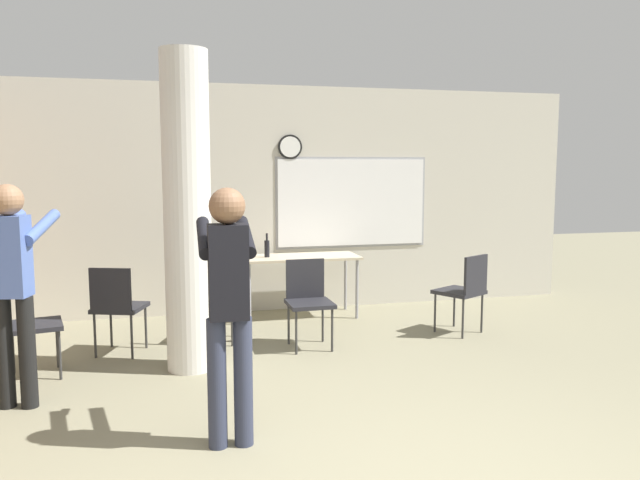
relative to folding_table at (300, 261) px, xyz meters
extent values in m
cube|color=beige|center=(-0.24, 0.50, 0.72)|extent=(8.00, 0.12, 2.80)
cylinder|color=black|center=(-0.03, 0.43, 1.37)|extent=(0.30, 0.03, 0.30)
cylinder|color=white|center=(-0.03, 0.41, 1.37)|extent=(0.26, 0.01, 0.25)
cube|color=#99999E|center=(0.78, 0.44, 0.67)|extent=(2.00, 0.01, 1.16)
cube|color=white|center=(0.78, 0.43, 0.67)|extent=(1.94, 0.02, 1.10)
cylinder|color=silver|center=(-1.37, -1.66, 0.72)|extent=(0.41, 0.41, 2.80)
cube|color=beige|center=(0.00, 0.00, 0.05)|extent=(1.41, 0.61, 0.03)
cylinder|color=gray|center=(-0.64, -0.24, -0.32)|extent=(0.04, 0.04, 0.71)
cylinder|color=gray|center=(0.64, -0.24, -0.32)|extent=(0.04, 0.04, 0.71)
cylinder|color=gray|center=(-0.64, 0.24, -0.32)|extent=(0.04, 0.04, 0.71)
cylinder|color=gray|center=(0.64, 0.24, -0.32)|extent=(0.04, 0.04, 0.71)
cylinder|color=black|center=(-0.40, 0.00, 0.16)|extent=(0.06, 0.06, 0.20)
cylinder|color=black|center=(-0.40, 0.00, 0.30)|extent=(0.02, 0.02, 0.09)
cube|color=#232328|center=(-1.04, -0.82, -0.23)|extent=(0.57, 0.57, 0.04)
cube|color=#232328|center=(-1.11, -1.01, -0.01)|extent=(0.38, 0.17, 0.40)
cylinder|color=#333333|center=(-0.80, -0.71, -0.47)|extent=(0.02, 0.02, 0.43)
cylinder|color=#333333|center=(-1.14, -0.59, -0.47)|extent=(0.02, 0.02, 0.43)
cylinder|color=#333333|center=(-0.93, -1.05, -0.47)|extent=(0.02, 0.02, 0.43)
cylinder|color=#333333|center=(-1.27, -0.93, -0.47)|extent=(0.02, 0.02, 0.43)
cube|color=#232328|center=(-2.00, -1.02, -0.23)|extent=(0.56, 0.56, 0.04)
cube|color=#232328|center=(-2.07, -1.21, -0.01)|extent=(0.38, 0.16, 0.40)
cylinder|color=#333333|center=(-1.77, -0.91, -0.47)|extent=(0.02, 0.02, 0.43)
cylinder|color=#333333|center=(-2.11, -0.79, -0.47)|extent=(0.02, 0.02, 0.43)
cylinder|color=#333333|center=(-1.89, -1.25, -0.47)|extent=(0.02, 0.02, 0.43)
cylinder|color=#333333|center=(-2.23, -1.13, -0.47)|extent=(0.02, 0.02, 0.43)
cube|color=#232328|center=(-0.18, -1.30, -0.23)|extent=(0.44, 0.44, 0.04)
cube|color=#232328|center=(-0.18, -1.09, -0.01)|extent=(0.40, 0.03, 0.40)
cylinder|color=#333333|center=(-0.36, -1.48, -0.47)|extent=(0.02, 0.02, 0.43)
cylinder|color=#333333|center=(0.00, -1.48, -0.47)|extent=(0.02, 0.02, 0.43)
cylinder|color=#333333|center=(-0.36, -1.12, -0.47)|extent=(0.02, 0.02, 0.43)
cylinder|color=#333333|center=(0.00, -1.12, -0.47)|extent=(0.02, 0.02, 0.43)
cube|color=#232328|center=(1.53, -1.12, -0.23)|extent=(0.60, 0.60, 0.04)
cube|color=#232328|center=(1.63, -1.30, -0.01)|extent=(0.36, 0.22, 0.40)
cylinder|color=#333333|center=(1.60, -0.87, -0.47)|extent=(0.02, 0.02, 0.43)
cylinder|color=#333333|center=(1.29, -1.05, -0.47)|extent=(0.02, 0.02, 0.43)
cylinder|color=#333333|center=(1.78, -1.19, -0.47)|extent=(0.02, 0.02, 0.43)
cylinder|color=#333333|center=(1.46, -1.36, -0.47)|extent=(0.02, 0.02, 0.43)
cube|color=#232328|center=(-2.67, -1.56, -0.23)|extent=(0.52, 0.52, 0.04)
cube|color=#232328|center=(-2.87, -1.60, -0.01)|extent=(0.11, 0.39, 0.40)
cylinder|color=#333333|center=(-2.46, -1.70, -0.47)|extent=(0.02, 0.02, 0.43)
cylinder|color=#333333|center=(-2.53, -1.34, -0.47)|extent=(0.02, 0.02, 0.43)
cylinder|color=#333333|center=(-2.81, -1.77, -0.47)|extent=(0.02, 0.02, 0.43)
cylinder|color=#333333|center=(-2.88, -1.42, -0.47)|extent=(0.02, 0.02, 0.43)
cylinder|color=black|center=(-2.59, -2.30, -0.26)|extent=(0.12, 0.12, 0.85)
cylinder|color=black|center=(-2.75, -2.26, -0.26)|extent=(0.12, 0.12, 0.85)
cube|color=#4C66AD|center=(-2.67, -2.28, 0.47)|extent=(0.29, 0.25, 0.60)
sphere|color=#997051|center=(-2.67, -2.28, 0.89)|extent=(0.23, 0.23, 0.23)
cylinder|color=#4C66AD|center=(-2.48, -2.07, 0.67)|extent=(0.21, 0.54, 0.24)
cylinder|color=#4C66AD|center=(-2.74, -2.01, 0.67)|extent=(0.21, 0.54, 0.24)
cylinder|color=#2D3347|center=(-1.10, -3.33, -0.26)|extent=(0.12, 0.12, 0.85)
cylinder|color=#2D3347|center=(-1.26, -3.32, -0.26)|extent=(0.12, 0.12, 0.85)
cube|color=black|center=(-1.18, -3.32, 0.47)|extent=(0.25, 0.20, 0.60)
sphere|color=brown|center=(-1.18, -3.32, 0.88)|extent=(0.23, 0.23, 0.23)
cylinder|color=black|center=(-1.04, -3.09, 0.66)|extent=(0.10, 0.53, 0.24)
cylinder|color=black|center=(-1.31, -3.08, 0.66)|extent=(0.10, 0.53, 0.24)
cube|color=white|center=(-1.30, -2.84, 0.67)|extent=(0.04, 0.13, 0.04)
camera|label=1|loc=(-1.56, -7.22, 1.12)|focal=35.00mm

